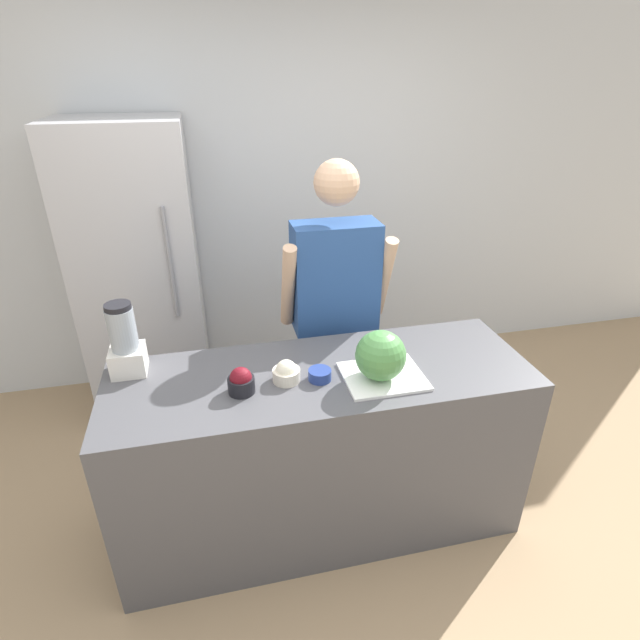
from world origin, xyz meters
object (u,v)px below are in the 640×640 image
(bowl_cherries, at_px, (241,382))
(person, at_px, (335,318))
(bowl_cream, at_px, (286,373))
(bowl_small_blue, at_px, (320,375))
(watermelon, at_px, (381,356))
(refrigerator, at_px, (141,277))
(blender, at_px, (125,343))

(bowl_cherries, bearing_deg, person, 47.19)
(person, bearing_deg, bowl_cream, -122.77)
(bowl_small_blue, bearing_deg, bowl_cream, 170.33)
(watermelon, distance_m, bowl_small_blue, 0.28)
(refrigerator, height_order, person, refrigerator)
(person, relative_size, blender, 5.18)
(refrigerator, relative_size, bowl_cherries, 16.17)
(person, height_order, blender, person)
(bowl_cherries, distance_m, bowl_cream, 0.20)
(watermelon, bearing_deg, bowl_cream, 167.78)
(bowl_small_blue, bearing_deg, watermelon, -13.65)
(person, bearing_deg, refrigerator, 145.29)
(refrigerator, xyz_separation_m, watermelon, (1.12, -1.41, 0.09))
(refrigerator, height_order, bowl_cream, refrigerator)
(person, bearing_deg, blender, -162.01)
(refrigerator, xyz_separation_m, person, (1.09, -0.75, -0.05))
(refrigerator, xyz_separation_m, bowl_small_blue, (0.87, -1.35, -0.01))
(refrigerator, distance_m, blender, 1.10)
(refrigerator, bearing_deg, person, -34.71)
(bowl_small_blue, height_order, blender, blender)
(watermelon, height_order, blender, blender)
(watermelon, distance_m, blender, 1.12)
(bowl_small_blue, bearing_deg, bowl_cherries, -177.18)
(person, xyz_separation_m, bowl_cream, (-0.37, -0.57, 0.05))
(person, distance_m, blender, 1.11)
(person, xyz_separation_m, blender, (-1.05, -0.34, 0.16))
(person, relative_size, bowl_cream, 14.37)
(bowl_cherries, xyz_separation_m, bowl_small_blue, (0.34, 0.02, -0.03))
(refrigerator, distance_m, watermelon, 1.80)
(bowl_cherries, relative_size, bowl_cream, 0.96)
(refrigerator, distance_m, bowl_cherries, 1.46)
(person, relative_size, bowl_cherries, 14.97)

